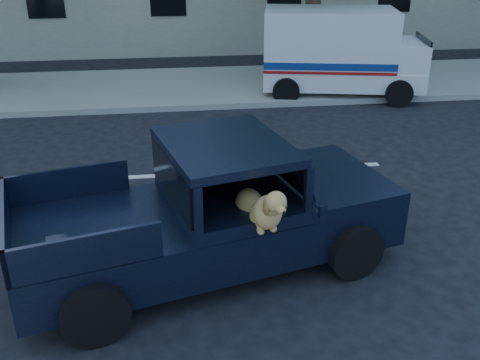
% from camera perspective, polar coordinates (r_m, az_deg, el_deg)
% --- Properties ---
extents(ground, '(120.00, 120.00, 0.00)m').
position_cam_1_polar(ground, '(6.94, -14.29, -11.59)').
color(ground, black).
rests_on(ground, ground).
extents(far_sidewalk, '(60.00, 4.00, 0.15)m').
position_cam_1_polar(far_sidewalk, '(15.30, -10.96, 9.56)').
color(far_sidewalk, gray).
rests_on(far_sidewalk, ground).
extents(lane_stripes, '(21.60, 0.14, 0.01)m').
position_cam_1_polar(lane_stripes, '(9.87, -0.78, 0.88)').
color(lane_stripes, silver).
rests_on(lane_stripes, ground).
extents(pickup_truck, '(5.11, 3.06, 1.72)m').
position_cam_1_polar(pickup_truck, '(6.91, -3.86, -5.15)').
color(pickup_truck, black).
rests_on(pickup_truck, ground).
extents(mail_truck, '(4.39, 2.77, 2.24)m').
position_cam_1_polar(mail_truck, '(14.67, 10.44, 12.59)').
color(mail_truck, silver).
rests_on(mail_truck, ground).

